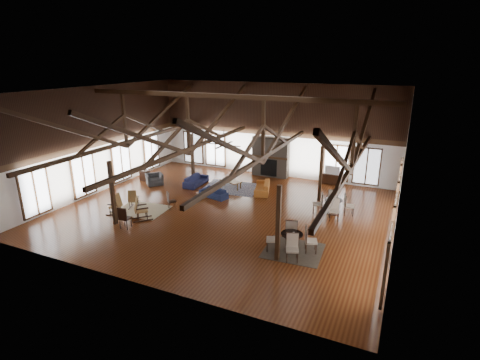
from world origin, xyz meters
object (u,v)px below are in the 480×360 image
at_px(sofa_orange, 262,187).
at_px(coffee_table, 231,181).
at_px(cafe_table_near, 292,239).
at_px(cafe_table_far, 333,204).
at_px(sofa_navy_front, 214,193).
at_px(tv_console, 332,179).
at_px(sofa_navy_left, 196,180).
at_px(armchair, 154,179).

relative_size(sofa_orange, coffee_table, 1.41).
xyz_separation_m(cafe_table_near, cafe_table_far, (0.77, 4.53, -0.01)).
xyz_separation_m(sofa_navy_front, tv_console, (5.53, 5.18, 0.06)).
xyz_separation_m(sofa_navy_left, sofa_orange, (4.17, 0.48, 0.01)).
xyz_separation_m(sofa_orange, coffee_table, (-1.93, -0.20, 0.14)).
xyz_separation_m(coffee_table, armchair, (-4.64, -1.25, -0.11)).
bearing_deg(sofa_orange, sofa_navy_front, -65.40).
height_order(sofa_navy_front, tv_console, tv_console).
distance_m(coffee_table, tv_console, 6.32).
xyz_separation_m(sofa_navy_front, sofa_navy_left, (-2.01, 1.46, 0.04)).
relative_size(coffee_table, cafe_table_near, 0.69).
bearing_deg(armchair, coffee_table, -33.09).
bearing_deg(sofa_navy_left, armchair, 109.97).
height_order(sofa_navy_front, cafe_table_near, cafe_table_near).
distance_m(sofa_navy_left, cafe_table_far, 8.64).
xyz_separation_m(sofa_orange, tv_console, (3.38, 3.24, 0.01)).
relative_size(sofa_orange, cafe_table_far, 0.98).
relative_size(armchair, cafe_table_near, 0.48).
xyz_separation_m(coffee_table, cafe_table_near, (5.56, -5.91, 0.10)).
bearing_deg(armchair, sofa_navy_left, -26.30).
distance_m(armchair, tv_console, 10.99).
bearing_deg(cafe_table_far, cafe_table_near, -99.60).
distance_m(sofa_navy_left, armchair, 2.59).
relative_size(cafe_table_near, tv_console, 1.71).
xyz_separation_m(sofa_navy_left, cafe_table_near, (7.80, -5.62, 0.25)).
bearing_deg(sofa_orange, tv_console, 116.50).
bearing_deg(armchair, cafe_table_near, -72.68).
height_order(cafe_table_near, cafe_table_far, cafe_table_near).
distance_m(sofa_navy_front, armchair, 4.44).
xyz_separation_m(sofa_navy_left, coffee_table, (2.24, 0.28, 0.15)).
distance_m(coffee_table, cafe_table_near, 8.12).
xyz_separation_m(armchair, cafe_table_near, (10.20, -4.66, 0.21)).
bearing_deg(cafe_table_near, coffee_table, 133.26).
bearing_deg(sofa_orange, armchair, -94.99).
relative_size(sofa_navy_left, armchair, 1.96).
bearing_deg(cafe_table_near, armchair, 155.43).
bearing_deg(armchair, tv_console, -22.89).
bearing_deg(armchair, sofa_orange, -35.74).
bearing_deg(sofa_navy_front, tv_console, 57.05).
relative_size(cafe_table_far, tv_console, 1.70).
xyz_separation_m(sofa_navy_left, cafe_table_far, (8.57, -1.09, 0.24)).
xyz_separation_m(coffee_table, cafe_table_far, (6.33, -1.38, 0.09)).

